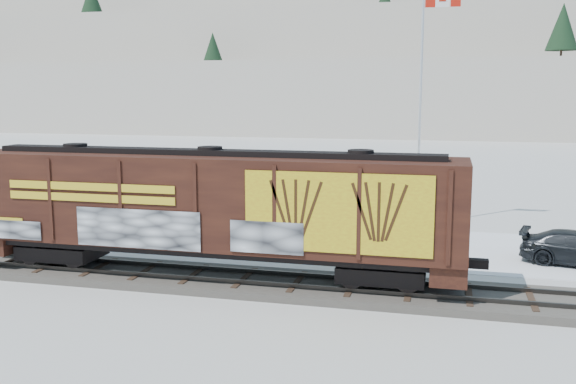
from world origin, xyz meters
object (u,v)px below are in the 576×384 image
(hopper_railcar, at_px, (211,205))
(car_white, at_px, (361,227))
(flagpole, at_px, (421,138))
(car_silver, at_px, (142,212))

(hopper_railcar, bearing_deg, car_white, 58.04)
(flagpole, distance_m, car_white, 6.87)
(hopper_railcar, relative_size, flagpole, 1.46)
(hopper_railcar, distance_m, car_silver, 10.99)
(car_white, bearing_deg, flagpole, -41.14)
(hopper_railcar, distance_m, car_white, 8.93)
(hopper_railcar, height_order, car_silver, hopper_railcar)
(car_silver, relative_size, car_white, 0.95)
(car_white, bearing_deg, car_silver, 69.52)
(car_silver, bearing_deg, car_white, -92.15)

